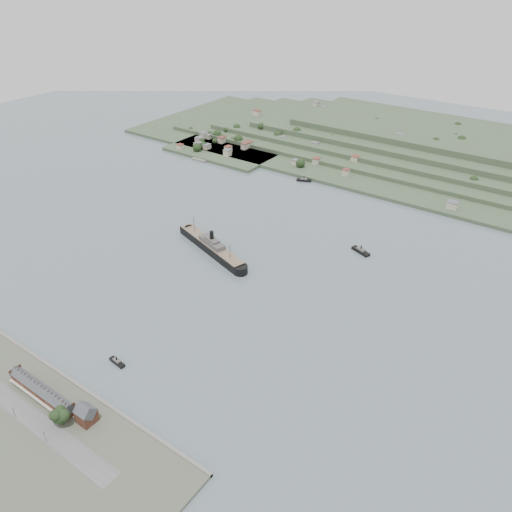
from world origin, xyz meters
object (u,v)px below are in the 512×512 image
Objects in this scene: terrace_row at (42,392)px; steamship at (210,245)px; gabled_building at (86,414)px; fig_tree at (59,416)px; tugboat at (117,362)px.

steamship is at bearing 99.53° from terrace_row.
gabled_building reaches higher than terrace_row.
terrace_row is 0.53× the size of steamship.
terrace_row is at bearing 166.43° from fig_tree.
gabled_building is at bearing -60.48° from tugboat.
tugboat is (46.28, -152.99, -3.29)m from steamship.
terrace_row is 203.90m from steamship.
steamship is 159.87m from tugboat.
gabled_building is 209.57m from steamship.
steamship reaches higher than terrace_row.
tugboat is at bearing -73.17° from steamship.
tugboat is at bearing 119.52° from gabled_building.
tugboat is at bearing 75.39° from terrace_row.
steamship is 216.64m from fig_tree.
steamship is 7.62× the size of tugboat.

